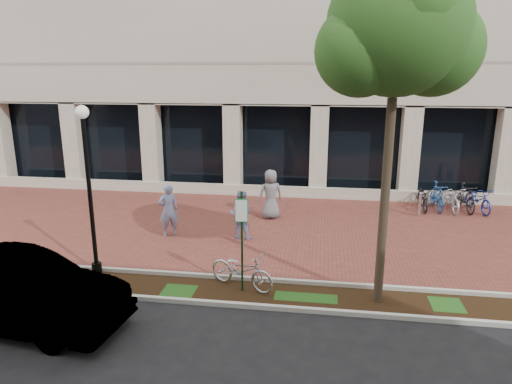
# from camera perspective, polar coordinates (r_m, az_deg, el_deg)

# --- Properties ---
(ground) EXTENTS (120.00, 120.00, 0.00)m
(ground) POSITION_cam_1_polar(r_m,az_deg,el_deg) (17.04, 0.61, -4.47)
(ground) COLOR black
(ground) RESTS_ON ground
(brick_plaza) EXTENTS (40.00, 9.00, 0.01)m
(brick_plaza) POSITION_cam_1_polar(r_m,az_deg,el_deg) (17.03, 0.61, -4.45)
(brick_plaza) COLOR brown
(brick_plaza) RESTS_ON ground
(planting_strip) EXTENTS (40.00, 1.50, 0.01)m
(planting_strip) POSITION_cam_1_polar(r_m,az_deg,el_deg) (12.26, -2.81, -12.41)
(planting_strip) COLOR black
(planting_strip) RESTS_ON ground
(curb_plaza_side) EXTENTS (40.00, 0.12, 0.12)m
(curb_plaza_side) POSITION_cam_1_polar(r_m,az_deg,el_deg) (12.89, -2.15, -10.70)
(curb_plaza_side) COLOR beige
(curb_plaza_side) RESTS_ON ground
(curb_street_side) EXTENTS (40.00, 0.12, 0.12)m
(curb_street_side) POSITION_cam_1_polar(r_m,az_deg,el_deg) (11.58, -3.55, -13.83)
(curb_street_side) COLOR beige
(curb_street_side) RESTS_ON ground
(parking_sign) EXTENTS (0.34, 0.07, 2.71)m
(parking_sign) POSITION_cam_1_polar(r_m,az_deg,el_deg) (11.66, -1.78, -4.77)
(parking_sign) COLOR #143719
(parking_sign) RESTS_ON ground
(lamppost) EXTENTS (0.36, 0.36, 4.76)m
(lamppost) POSITION_cam_1_polar(r_m,az_deg,el_deg) (13.29, -20.19, 1.14)
(lamppost) COLOR black
(lamppost) RESTS_ON ground
(street_tree) EXTENTS (3.71, 3.09, 8.13)m
(street_tree) POSITION_cam_1_polar(r_m,az_deg,el_deg) (10.95, 17.46, 18.19)
(street_tree) COLOR #4A3E2A
(street_tree) RESTS_ON ground
(locked_bicycle) EXTENTS (2.06, 1.42, 1.03)m
(locked_bicycle) POSITION_cam_1_polar(r_m,az_deg,el_deg) (12.29, -1.79, -9.69)
(locked_bicycle) COLOR silver
(locked_bicycle) RESTS_ON ground
(pedestrian_left) EXTENTS (0.82, 0.73, 1.88)m
(pedestrian_left) POSITION_cam_1_polar(r_m,az_deg,el_deg) (16.22, -10.89, -2.23)
(pedestrian_left) COLOR #8396C4
(pedestrian_left) RESTS_ON ground
(pedestrian_mid) EXTENTS (0.88, 0.71, 1.70)m
(pedestrian_mid) POSITION_cam_1_polar(r_m,az_deg,el_deg) (15.74, -1.91, -2.84)
(pedestrian_mid) COLOR #8EA1D5
(pedestrian_mid) RESTS_ON ground
(pedestrian_right) EXTENTS (1.13, 0.96, 1.96)m
(pedestrian_right) POSITION_cam_1_polar(r_m,az_deg,el_deg) (17.87, 1.84, -0.27)
(pedestrian_right) COLOR slate
(pedestrian_right) RESTS_ON ground
(bollard) EXTENTS (0.12, 0.12, 1.01)m
(bollard) POSITION_cam_1_polar(r_m,az_deg,el_deg) (19.32, 19.79, -1.45)
(bollard) COLOR silver
(bollard) RESTS_ON ground
(bike_rack_cluster) EXTENTS (3.10, 2.09, 1.16)m
(bike_rack_cluster) POSITION_cam_1_polar(r_m,az_deg,el_deg) (20.67, 23.16, -0.65)
(bike_rack_cluster) COLOR black
(bike_rack_cluster) RESTS_ON ground
(sedan_near_curb) EXTENTS (5.14, 2.26, 1.64)m
(sedan_near_curb) POSITION_cam_1_polar(r_m,az_deg,el_deg) (11.76, -27.67, -10.99)
(sedan_near_curb) COLOR silver
(sedan_near_curb) RESTS_ON ground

